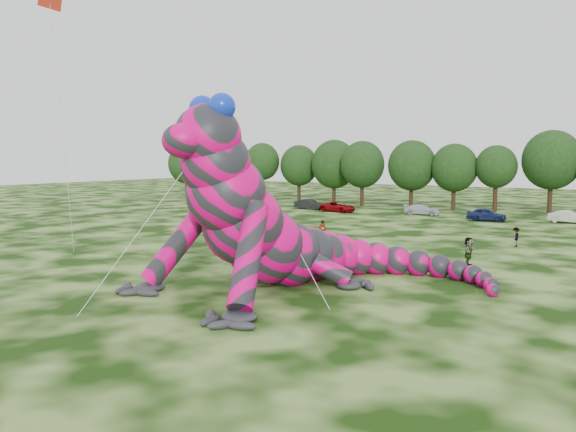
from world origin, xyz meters
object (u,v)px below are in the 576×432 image
(car_3, at_px, (422,210))
(tree_9, at_px, (496,179))
(spectator_2, at_px, (516,237))
(car_2, at_px, (338,207))
(tree_5, at_px, (334,172))
(tree_10, at_px, (551,172))
(tree_3, at_px, (262,172))
(tree_4, at_px, (299,173))
(tree_6, at_px, (362,173))
(tree_7, at_px, (412,174))
(car_4, at_px, (487,215))
(car_1, at_px, (309,204))
(car_0, at_px, (255,202))
(spectator_1, at_px, (274,230))
(tree_0, at_px, (186,170))
(spectator_5, at_px, (469,251))
(flying_kite, at_px, (52,24))
(tree_2, at_px, (234,170))
(spectator_0, at_px, (322,230))
(tree_1, at_px, (207,170))
(inflatable_gecko, at_px, (285,194))
(tree_8, at_px, (454,177))
(car_5, at_px, (569,217))

(car_3, bearing_deg, tree_9, -51.13)
(spectator_2, bearing_deg, car_2, -129.23)
(tree_5, bearing_deg, tree_10, 0.27)
(tree_3, height_order, tree_4, tree_3)
(tree_5, distance_m, tree_6, 5.84)
(tree_7, xyz_separation_m, car_4, (12.72, -10.39, -4.01))
(car_1, bearing_deg, car_0, 99.28)
(tree_10, bearing_deg, spectator_1, -114.02)
(tree_0, distance_m, spectator_2, 70.51)
(tree_4, xyz_separation_m, car_3, (23.82, -9.57, -3.89))
(tree_0, height_order, tree_4, tree_0)
(spectator_5, bearing_deg, tree_9, 8.40)
(tree_10, height_order, car_3, tree_10)
(tree_0, relative_size, spectator_2, 6.11)
(spectator_2, bearing_deg, tree_4, -131.82)
(car_1, distance_m, spectator_2, 35.71)
(flying_kite, distance_m, tree_6, 53.46)
(car_1, relative_size, spectator_5, 2.24)
(tree_10, xyz_separation_m, car_3, (-13.22, -9.43, -4.62))
(tree_2, relative_size, car_3, 2.20)
(tree_5, distance_m, tree_7, 13.15)
(car_3, height_order, spectator_0, spectator_0)
(car_3, bearing_deg, car_0, 83.68)
(tree_0, bearing_deg, flying_kite, -53.85)
(tree_1, height_order, tree_5, tree_1)
(tree_3, relative_size, car_2, 1.96)
(flying_kite, bearing_deg, tree_1, 122.25)
(spectator_1, bearing_deg, inflatable_gecko, 27.97)
(tree_3, height_order, car_4, tree_3)
(car_4, bearing_deg, spectator_1, 147.81)
(car_3, xyz_separation_m, car_4, (8.46, -2.73, 0.09))
(flying_kite, height_order, car_1, flying_kite)
(tree_5, xyz_separation_m, spectator_1, (13.94, -37.06, -4.02))
(car_2, xyz_separation_m, car_3, (10.43, 2.45, -0.03))
(car_4, bearing_deg, car_2, 82.23)
(tree_8, relative_size, spectator_2, 5.75)
(flying_kite, relative_size, car_3, 4.04)
(tree_0, distance_m, tree_5, 31.44)
(tree_4, distance_m, car_4, 34.75)
(tree_2, bearing_deg, car_1, -26.65)
(car_1, distance_m, car_5, 31.98)
(tree_2, relative_size, spectator_0, 5.51)
(tree_2, distance_m, spectator_0, 51.29)
(tree_5, bearing_deg, tree_0, 178.54)
(tree_8, distance_m, car_1, 19.74)
(spectator_2, bearing_deg, tree_9, -168.60)
(tree_5, xyz_separation_m, tree_9, (24.19, -1.09, -0.56))
(tree_1, relative_size, tree_4, 1.08)
(car_2, bearing_deg, car_4, -81.55)
(tree_10, height_order, spectator_0, tree_10)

